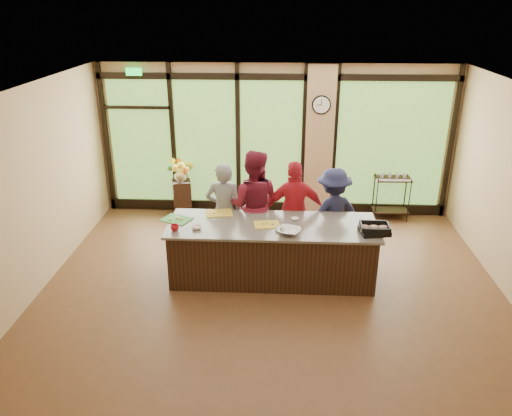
# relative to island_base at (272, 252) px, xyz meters

# --- Properties ---
(floor) EXTENTS (7.00, 7.00, 0.00)m
(floor) POSITION_rel_island_base_xyz_m (0.00, -0.30, -0.44)
(floor) COLOR brown
(floor) RESTS_ON ground
(ceiling) EXTENTS (7.00, 7.00, 0.00)m
(ceiling) POSITION_rel_island_base_xyz_m (0.00, -0.30, 2.56)
(ceiling) COLOR white
(ceiling) RESTS_ON back_wall
(back_wall) EXTENTS (7.00, 0.00, 7.00)m
(back_wall) POSITION_rel_island_base_xyz_m (0.00, 2.70, 1.06)
(back_wall) COLOR tan
(back_wall) RESTS_ON floor
(left_wall) EXTENTS (0.00, 6.00, 6.00)m
(left_wall) POSITION_rel_island_base_xyz_m (-3.50, -0.30, 1.06)
(left_wall) COLOR tan
(left_wall) RESTS_ON floor
(window_wall) EXTENTS (6.90, 0.12, 3.00)m
(window_wall) POSITION_rel_island_base_xyz_m (0.16, 2.65, 0.95)
(window_wall) COLOR tan
(window_wall) RESTS_ON floor
(island_base) EXTENTS (3.10, 1.00, 0.88)m
(island_base) POSITION_rel_island_base_xyz_m (0.00, 0.00, 0.00)
(island_base) COLOR black
(island_base) RESTS_ON floor
(countertop) EXTENTS (3.20, 1.10, 0.04)m
(countertop) POSITION_rel_island_base_xyz_m (0.00, 0.00, 0.46)
(countertop) COLOR slate
(countertop) RESTS_ON island_base
(wall_clock) EXTENTS (0.36, 0.04, 0.36)m
(wall_clock) POSITION_rel_island_base_xyz_m (0.85, 2.57, 1.81)
(wall_clock) COLOR black
(wall_clock) RESTS_ON window_wall
(cook_left) EXTENTS (0.61, 0.40, 1.67)m
(cook_left) POSITION_rel_island_base_xyz_m (-0.82, 0.68, 0.40)
(cook_left) COLOR slate
(cook_left) RESTS_ON floor
(cook_midleft) EXTENTS (0.99, 0.81, 1.88)m
(cook_midleft) POSITION_rel_island_base_xyz_m (-0.34, 0.73, 0.50)
(cook_midleft) COLOR maroon
(cook_midleft) RESTS_ON floor
(cook_midright) EXTENTS (1.03, 0.49, 1.71)m
(cook_midright) POSITION_rel_island_base_xyz_m (0.35, 0.68, 0.42)
(cook_midright) COLOR #B51B29
(cook_midright) RESTS_ON floor
(cook_right) EXTENTS (1.17, 0.94, 1.58)m
(cook_right) POSITION_rel_island_base_xyz_m (0.99, 0.77, 0.35)
(cook_right) COLOR #1B1E3D
(cook_right) RESTS_ON floor
(roasting_pan) EXTENTS (0.46, 0.39, 0.07)m
(roasting_pan) POSITION_rel_island_base_xyz_m (1.50, -0.23, 0.52)
(roasting_pan) COLOR black
(roasting_pan) RESTS_ON countertop
(mixing_bowl) EXTENTS (0.42, 0.42, 0.08)m
(mixing_bowl) POSITION_rel_island_base_xyz_m (0.25, -0.32, 0.52)
(mixing_bowl) COLOR silver
(mixing_bowl) RESTS_ON countertop
(cutting_board_left) EXTENTS (0.52, 0.47, 0.01)m
(cutting_board_left) POSITION_rel_island_base_xyz_m (-1.50, 0.09, 0.49)
(cutting_board_left) COLOR #317D2D
(cutting_board_left) RESTS_ON countertop
(cutting_board_center) EXTENTS (0.48, 0.40, 0.01)m
(cutting_board_center) POSITION_rel_island_base_xyz_m (-0.87, 0.38, 0.49)
(cutting_board_center) COLOR gold
(cutting_board_center) RESTS_ON countertop
(cutting_board_right) EXTENTS (0.43, 0.35, 0.01)m
(cutting_board_right) POSITION_rel_island_base_xyz_m (-0.08, -0.02, 0.49)
(cutting_board_right) COLOR gold
(cutting_board_right) RESTS_ON countertop
(prep_bowl_near) EXTENTS (0.16, 0.16, 0.05)m
(prep_bowl_near) POSITION_rel_island_base_xyz_m (-1.13, -0.22, 0.50)
(prep_bowl_near) COLOR white
(prep_bowl_near) RESTS_ON countertop
(prep_bowl_mid) EXTENTS (0.17, 0.17, 0.04)m
(prep_bowl_mid) POSITION_rel_island_base_xyz_m (0.11, -0.20, 0.50)
(prep_bowl_mid) COLOR white
(prep_bowl_mid) RESTS_ON countertop
(prep_bowl_far) EXTENTS (0.14, 0.14, 0.03)m
(prep_bowl_far) POSITION_rel_island_base_xyz_m (0.34, 0.20, 0.49)
(prep_bowl_far) COLOR white
(prep_bowl_far) RESTS_ON countertop
(red_ramekin) EXTENTS (0.16, 0.16, 0.10)m
(red_ramekin) POSITION_rel_island_base_xyz_m (-1.44, -0.30, 0.53)
(red_ramekin) COLOR #A4101B
(red_ramekin) RESTS_ON countertop
(flower_stand) EXTENTS (0.44, 0.44, 0.71)m
(flower_stand) POSITION_rel_island_base_xyz_m (-1.89, 2.45, -0.08)
(flower_stand) COLOR black
(flower_stand) RESTS_ON floor
(flower_vase) EXTENTS (0.31, 0.31, 0.29)m
(flower_vase) POSITION_rel_island_base_xyz_m (-1.89, 2.45, 0.42)
(flower_vase) COLOR olive
(flower_vase) RESTS_ON flower_stand
(bar_cart) EXTENTS (0.70, 0.42, 0.95)m
(bar_cart) POSITION_rel_island_base_xyz_m (2.32, 2.45, 0.13)
(bar_cart) COLOR black
(bar_cart) RESTS_ON floor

